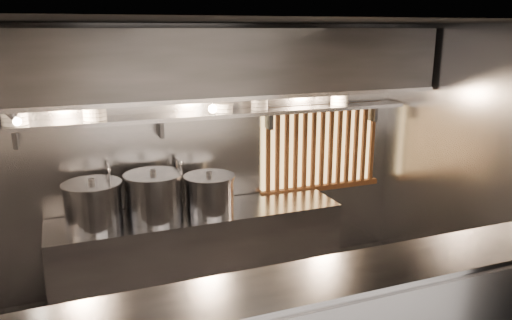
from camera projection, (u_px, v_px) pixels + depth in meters
ceiling at (268, 21)px, 3.78m from camera, size 4.50×4.50×0.00m
wall_back at (215, 155)px, 5.49m from camera, size 4.50×0.00×4.50m
wall_right at (477, 169)px, 4.93m from camera, size 0.00×3.00×3.00m
cooking_bench at (200, 252)px, 5.29m from camera, size 3.00×0.70×0.90m
bowl_shelf at (219, 114)px, 5.20m from camera, size 4.40×0.34×0.04m
exhaust_hood at (224, 63)px, 4.86m from camera, size 4.40×0.81×0.65m
wood_screen at (321, 148)px, 5.91m from camera, size 1.56×0.09×1.04m
faucet_left at (109, 177)px, 4.98m from camera, size 0.04×0.30×0.50m
faucet_right at (178, 170)px, 5.23m from camera, size 0.04×0.30×0.50m
heat_lamp at (13, 115)px, 4.06m from camera, size 0.25×0.35×0.20m
pendant_bulb at (213, 109)px, 5.04m from camera, size 0.09×0.09×0.19m
stock_pot_left at (154, 196)px, 4.95m from camera, size 0.72×0.72×0.51m
stock_pot_mid at (93, 205)px, 4.75m from camera, size 0.67×0.67×0.48m
stock_pot_right at (210, 194)px, 5.14m from camera, size 0.53×0.53×0.43m
bowl_stack_0 at (14, 118)px, 4.50m from camera, size 0.24×0.24×0.13m
bowl_stack_1 at (95, 111)px, 4.74m from camera, size 0.23×0.23×0.17m
bowl_stack_2 at (224, 108)px, 5.20m from camera, size 0.21×0.21×0.09m
bowl_stack_3 at (259, 104)px, 5.34m from camera, size 0.20×0.20×0.13m
bowl_stack_4 at (339, 98)px, 5.68m from camera, size 0.21×0.21×0.17m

